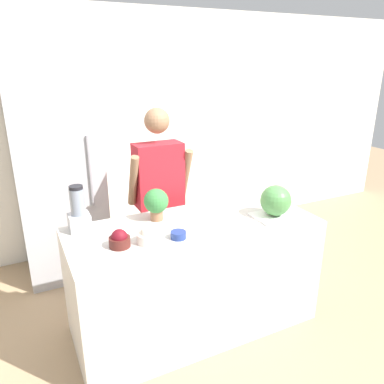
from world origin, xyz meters
The scene contains 12 objects.
ground_plane centered at (0.00, 0.00, 0.00)m, with size 14.00×14.00×0.00m, color tan.
wall_back centered at (0.00, 2.13, 1.30)m, with size 8.00×0.06×2.60m.
counter_island centered at (0.00, 0.40, 0.45)m, with size 1.89×0.80×0.89m.
refrigerator centered at (-0.78, 1.75, 0.93)m, with size 0.77×0.69×1.86m.
person centered at (-0.01, 1.09, 0.87)m, with size 0.56×0.27×1.69m.
cutting_board centered at (0.67, 0.26, 0.90)m, with size 0.40×0.27×0.01m.
watermelon centered at (0.64, 0.26, 1.03)m, with size 0.24×0.24×0.24m.
bowl_cherries centered at (-0.60, 0.31, 0.94)m, with size 0.14×0.14×0.12m.
bowl_cream centered at (-0.41, 0.28, 0.94)m, with size 0.16×0.16×0.13m.
bowl_small_blue centered at (-0.20, 0.25, 0.92)m, with size 0.11×0.11×0.05m.
blender centered at (-0.79, 0.69, 1.03)m, with size 0.15×0.15×0.34m.
potted_plant centered at (-0.22, 0.61, 1.04)m, with size 0.19×0.19×0.25m.
Camera 1 is at (-1.15, -1.91, 2.07)m, focal length 35.00 mm.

